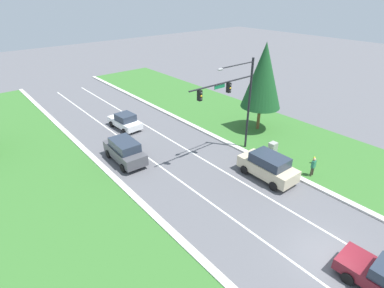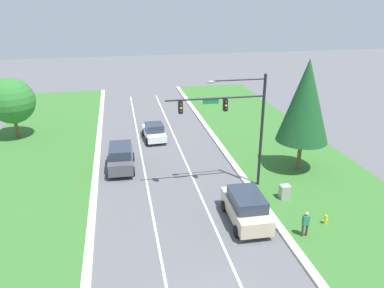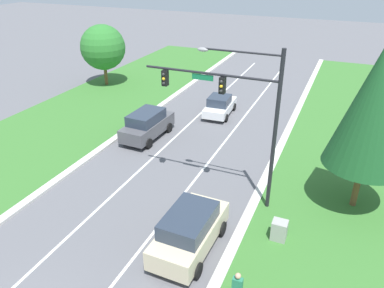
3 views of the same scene
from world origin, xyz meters
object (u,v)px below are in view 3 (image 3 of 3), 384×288
(white_sedan, at_px, (220,105))
(champagne_suv, at_px, (190,230))
(graphite_suv, at_px, (147,124))
(utility_cabinet, at_px, (279,231))
(oak_near_left_tree, at_px, (103,47))
(traffic_signal_mast, at_px, (238,105))
(conifer_near_right_tree, at_px, (376,104))

(white_sedan, bearing_deg, champagne_suv, -78.80)
(white_sedan, xyz_separation_m, graphite_suv, (-3.36, -6.22, 0.23))
(utility_cabinet, bearing_deg, champagne_suv, -149.02)
(white_sedan, distance_m, oak_near_left_tree, 13.99)
(graphite_suv, bearing_deg, traffic_signal_mast, -29.43)
(oak_near_left_tree, bearing_deg, champagne_suv, -46.98)
(traffic_signal_mast, distance_m, oak_near_left_tree, 23.00)
(white_sedan, xyz_separation_m, conifer_near_right_tree, (10.77, -9.24, 4.95))
(graphite_suv, distance_m, utility_cabinet, 13.22)
(traffic_signal_mast, height_order, oak_near_left_tree, traffic_signal_mast)
(utility_cabinet, relative_size, conifer_near_right_tree, 0.12)
(conifer_near_right_tree, bearing_deg, utility_cabinet, -126.10)
(graphite_suv, distance_m, champagne_suv, 12.01)
(white_sedan, relative_size, oak_near_left_tree, 0.72)
(conifer_near_right_tree, distance_m, oak_near_left_tree, 27.10)
(champagne_suv, relative_size, oak_near_left_tree, 0.78)
(graphite_suv, bearing_deg, champagne_suv, -49.60)
(traffic_signal_mast, xyz_separation_m, champagne_suv, (-0.63, -4.48, -4.47))
(oak_near_left_tree, bearing_deg, utility_cabinet, -38.16)
(traffic_signal_mast, xyz_separation_m, graphite_suv, (-8.07, 4.95, -4.47))
(traffic_signal_mast, bearing_deg, utility_cabinet, -38.08)
(utility_cabinet, xyz_separation_m, oak_near_left_tree, (-21.00, 16.50, 3.30))
(white_sedan, bearing_deg, graphite_suv, -121.80)
(white_sedan, bearing_deg, conifer_near_right_tree, -44.06)
(graphite_suv, relative_size, oak_near_left_tree, 0.79)
(graphite_suv, xyz_separation_m, utility_cabinet, (11.03, -7.28, -0.52))
(traffic_signal_mast, relative_size, graphite_suv, 1.75)
(utility_cabinet, bearing_deg, graphite_suv, 146.59)
(champagne_suv, distance_m, utility_cabinet, 4.22)
(conifer_near_right_tree, height_order, oak_near_left_tree, conifer_near_right_tree)
(traffic_signal_mast, height_order, graphite_suv, traffic_signal_mast)
(traffic_signal_mast, distance_m, white_sedan, 13.00)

